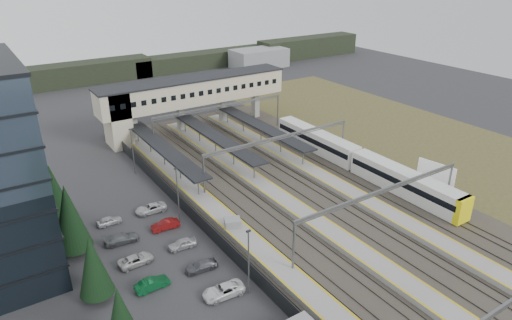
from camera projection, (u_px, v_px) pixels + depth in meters
ground at (268, 237)px, 59.98m from camera, size 220.00×220.00×0.00m
conifer_row at (103, 283)px, 44.05m from camera, size 4.42×49.82×9.50m
car_park at (197, 294)px, 48.82m from camera, size 10.67×44.83×1.29m
lampposts at (208, 222)px, 55.17m from camera, size 0.50×53.25×8.07m
fence at (206, 227)px, 60.14m from camera, size 0.08×90.00×2.00m
relay_cabin_far at (233, 225)px, 60.64m from camera, size 2.64×2.44×1.95m
rail_corridor at (300, 200)px, 68.35m from camera, size 34.00×90.00×0.92m
canopies at (215, 137)px, 82.52m from camera, size 23.10×30.00×3.28m
footbridge at (182, 95)px, 92.70m from camera, size 40.40×6.40×11.20m
gantries at (325, 166)px, 65.83m from camera, size 28.40×62.28×7.17m
train at (358, 160)px, 77.21m from camera, size 2.96×41.17×3.73m
billboard at (436, 173)px, 69.64m from camera, size 1.15×5.97×5.13m
scrub_east at (448, 151)px, 86.29m from camera, size 34.00×120.00×0.06m
treeline_far at (162, 65)px, 141.22m from camera, size 170.00×19.00×7.00m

